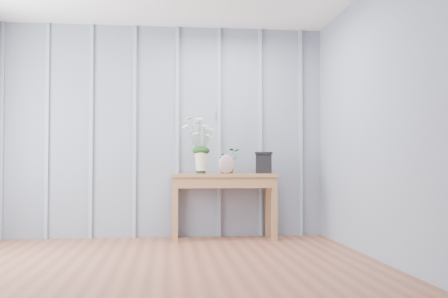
{
  "coord_description": "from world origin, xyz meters",
  "views": [
    {
      "loc": [
        0.14,
        -3.98,
        0.84
      ],
      "look_at": [
        0.78,
        1.94,
        1.03
      ],
      "focal_mm": 42.0,
      "sensor_mm": 36.0,
      "label": 1
    }
  ],
  "objects": [
    {
      "name": "spider_plant",
      "position": [
        0.84,
        2.06,
        0.89
      ],
      "size": [
        0.32,
        0.3,
        0.29
      ],
      "primitive_type": "imported",
      "rotation": [
        0.0,
        0.0,
        0.33
      ],
      "color": "#123510",
      "rests_on": "sideboard"
    },
    {
      "name": "sideboard",
      "position": [
        0.78,
        1.99,
        0.64
      ],
      "size": [
        1.2,
        0.45,
        0.75
      ],
      "color": "#976A40",
      "rests_on": "ground"
    },
    {
      "name": "room_shell",
      "position": [
        0.0,
        0.92,
        1.99
      ],
      "size": [
        4.0,
        4.5,
        2.5
      ],
      "color": "gray",
      "rests_on": "ground"
    },
    {
      "name": "daisy_vase",
      "position": [
        0.52,
        1.94,
        1.17
      ],
      "size": [
        0.47,
        0.36,
        0.67
      ],
      "color": "black",
      "rests_on": "sideboard"
    },
    {
      "name": "carved_box",
      "position": [
        1.25,
        1.99,
        0.88
      ],
      "size": [
        0.23,
        0.2,
        0.25
      ],
      "color": "black",
      "rests_on": "sideboard"
    },
    {
      "name": "felt_disc_vessel",
      "position": [
        0.8,
        1.9,
        0.86
      ],
      "size": [
        0.21,
        0.17,
        0.22
      ],
      "primitive_type": "ellipsoid",
      "rotation": [
        0.0,
        0.0,
        0.57
      ],
      "color": "#9B597D",
      "rests_on": "sideboard"
    },
    {
      "name": "ground",
      "position": [
        0.0,
        0.0,
        0.0
      ],
      "size": [
        4.5,
        4.5,
        0.0
      ],
      "primitive_type": "plane",
      "color": "brown",
      "rests_on": "ground"
    }
  ]
}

